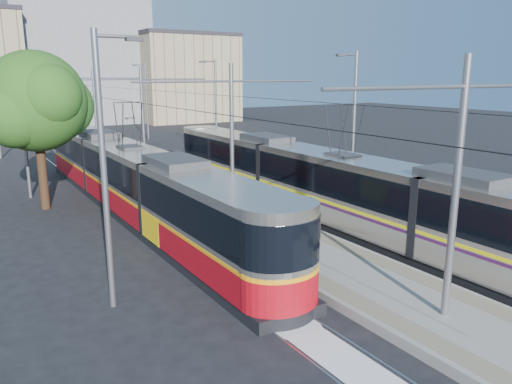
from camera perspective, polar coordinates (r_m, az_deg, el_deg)
ground at (r=17.75m, az=10.26°, el=-9.45°), size 160.00×160.00×0.00m
platform at (r=31.79m, az=-10.65°, el=0.98°), size 4.00×50.00×0.30m
tactile_strip_left at (r=31.27m, az=-13.14°, el=0.95°), size 0.70×50.00×0.01m
tactile_strip_right at (r=32.29m, az=-8.27°, el=1.54°), size 0.70×50.00×0.01m
rails at (r=31.81m, az=-10.64°, el=0.74°), size 8.71×70.00×0.03m
track_arrow at (r=13.58m, az=7.30°, el=-16.81°), size 1.20×5.00×0.01m
tram_left at (r=25.44m, az=-13.99°, el=1.35°), size 2.43×27.66×5.50m
tram_right at (r=22.66m, az=9.70°, el=0.50°), size 2.43×30.60×5.50m
catenary at (r=28.54m, az=-8.91°, el=8.55°), size 9.20×70.00×7.00m
street_lamps at (r=34.95m, az=-13.37°, el=8.63°), size 15.18×38.22×8.00m
shelter at (r=29.31m, az=-9.06°, el=2.65°), size 0.83×1.13×2.24m
tree at (r=27.64m, az=-23.29°, el=9.33°), size 5.50×5.09×7.99m
building_centre at (r=77.95m, az=-19.82°, el=13.94°), size 18.36×14.28×17.46m
building_right at (r=76.64m, az=-8.15°, el=12.81°), size 14.28×10.20×12.70m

